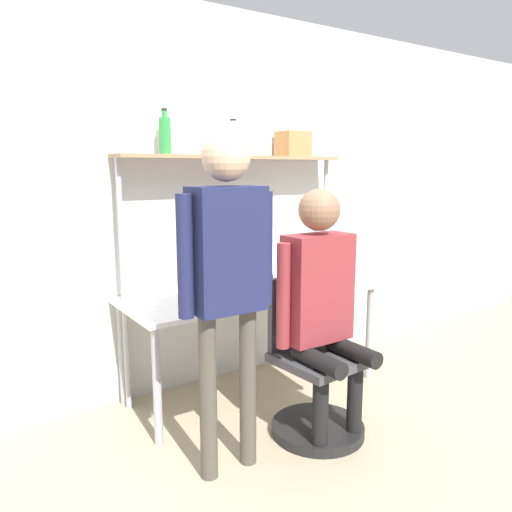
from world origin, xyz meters
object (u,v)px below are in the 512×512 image
(laptop, at_px, (256,284))
(bottle_green, at_px, (165,135))
(person_standing, at_px, (227,261))
(office_chair, at_px, (314,385))
(cell_phone, at_px, (293,289))
(monitor, at_px, (230,253))
(bottle_clear, at_px, (233,140))
(storage_box, at_px, (293,144))
(person_seated, at_px, (321,292))

(laptop, xyz_separation_m, bottle_green, (-0.49, 0.33, 0.99))
(person_standing, bearing_deg, office_chair, 5.32)
(cell_phone, relative_size, bottle_green, 0.52)
(monitor, distance_m, office_chair, 1.11)
(laptop, xyz_separation_m, bottle_clear, (0.02, 0.33, 0.97))
(monitor, relative_size, laptop, 1.36)
(monitor, height_order, storage_box, storage_box)
(monitor, relative_size, office_chair, 0.51)
(bottle_green, xyz_separation_m, storage_box, (1.04, 0.00, -0.03))
(laptop, relative_size, bottle_clear, 1.43)
(person_standing, bearing_deg, monitor, 58.77)
(monitor, distance_m, storage_box, 0.98)
(monitor, height_order, office_chair, monitor)
(person_seated, distance_m, bottle_green, 1.42)
(laptop, height_order, bottle_clear, bottle_clear)
(office_chair, bearing_deg, cell_phone, 64.99)
(person_standing, height_order, bottle_clear, bottle_clear)
(monitor, height_order, bottle_clear, bottle_clear)
(monitor, distance_m, person_standing, 1.10)
(office_chair, bearing_deg, storage_box, 60.17)
(person_seated, bearing_deg, person_standing, -178.66)
(cell_phone, relative_size, person_standing, 0.09)
(bottle_green, bearing_deg, cell_phone, -25.31)
(bottle_green, bearing_deg, person_seated, -61.14)
(laptop, height_order, cell_phone, laptop)
(person_standing, distance_m, bottle_green, 1.18)
(office_chair, distance_m, bottle_green, 1.83)
(storage_box, bearing_deg, laptop, -149.33)
(laptop, relative_size, person_seated, 0.24)
(monitor, relative_size, cell_phone, 3.24)
(bottle_clear, bearing_deg, bottle_green, 180.00)
(office_chair, bearing_deg, monitor, 94.25)
(laptop, height_order, office_chair, laptop)
(bottle_clear, height_order, storage_box, bottle_clear)
(monitor, bearing_deg, bottle_clear, 30.87)
(office_chair, height_order, bottle_clear, bottle_clear)
(monitor, relative_size, bottle_clear, 1.95)
(monitor, height_order, person_seated, person_seated)
(person_seated, relative_size, bottle_clear, 5.90)
(person_seated, height_order, bottle_green, bottle_green)
(storage_box, bearing_deg, person_standing, -139.97)
(bottle_clear, bearing_deg, person_seated, -89.36)
(monitor, bearing_deg, person_standing, -121.23)
(person_seated, distance_m, bottle_clear, 1.31)
(laptop, distance_m, storage_box, 1.15)
(monitor, distance_m, bottle_clear, 0.80)
(cell_phone, height_order, office_chair, office_chair)
(laptop, xyz_separation_m, office_chair, (0.03, -0.58, -0.52))
(cell_phone, bearing_deg, person_seated, -113.09)
(person_standing, height_order, bottle_green, bottle_green)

